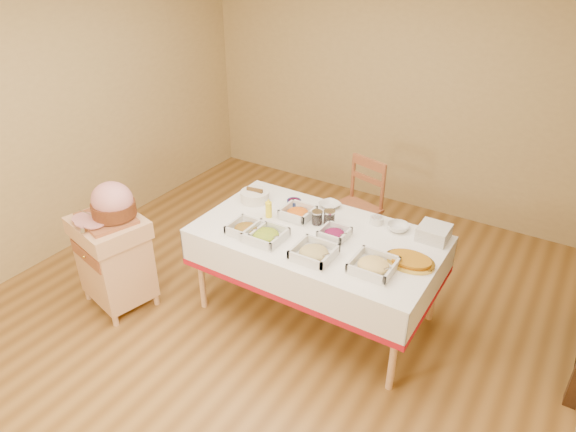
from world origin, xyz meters
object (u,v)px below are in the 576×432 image
object	(u,v)px
butcher_cart	(114,257)
mustard_bottle	(269,209)
dining_chair	(357,207)
preserve_jar_left	(317,218)
plate_stack	(434,233)
preserve_jar_right	(329,218)
bread_basket	(255,196)
dining_table	(317,251)
ham_on_board	(112,205)
brass_platter	(410,261)

from	to	relation	value
butcher_cart	mustard_bottle	size ratio (longest dim) A/B	4.95
dining_chair	preserve_jar_left	distance (m)	0.96
butcher_cart	plate_stack	distance (m)	2.50
preserve_jar_right	bread_basket	distance (m)	0.71
dining_chair	preserve_jar_left	size ratio (longest dim) A/B	8.50
dining_table	dining_chair	bearing A→B (deg)	97.72
dining_table	bread_basket	size ratio (longest dim) A/B	7.58
butcher_cart	dining_chair	xyz separation A→B (m)	(1.31, 1.75, 0.02)
butcher_cart	bread_basket	xyz separation A→B (m)	(0.75, 0.92, 0.35)
butcher_cart	plate_stack	size ratio (longest dim) A/B	3.67
ham_on_board	mustard_bottle	size ratio (longest dim) A/B	2.91
preserve_jar_right	mustard_bottle	distance (m)	0.48
preserve_jar_right	plate_stack	distance (m)	0.78
dining_chair	preserve_jar_left	world-z (taller)	dining_chair
preserve_jar_left	mustard_bottle	size ratio (longest dim) A/B	0.68
dining_table	brass_platter	xyz separation A→B (m)	(0.72, -0.01, 0.18)
preserve_jar_left	plate_stack	size ratio (longest dim) A/B	0.50
dining_chair	brass_platter	xyz separation A→B (m)	(0.86, -1.02, 0.31)
mustard_bottle	plate_stack	bearing A→B (deg)	17.00
dining_chair	ham_on_board	size ratio (longest dim) A/B	1.97
preserve_jar_left	preserve_jar_right	world-z (taller)	preserve_jar_right
butcher_cart	dining_table	bearing A→B (deg)	27.01
dining_table	mustard_bottle	size ratio (longest dim) A/B	11.35
preserve_jar_left	mustard_bottle	xyz separation A→B (m)	(-0.38, -0.11, 0.02)
dining_table	dining_chair	xyz separation A→B (m)	(-0.14, 1.01, -0.12)
preserve_jar_left	brass_platter	world-z (taller)	preserve_jar_left
brass_platter	ham_on_board	bearing A→B (deg)	-161.98
dining_table	preserve_jar_right	world-z (taller)	preserve_jar_right
ham_on_board	bread_basket	world-z (taller)	ham_on_board
dining_chair	plate_stack	bearing A→B (deg)	-35.17
ham_on_board	mustard_bottle	distance (m)	1.19
dining_chair	preserve_jar_right	world-z (taller)	dining_chair
dining_table	preserve_jar_right	size ratio (longest dim) A/B	15.89
preserve_jar_right	dining_chair	bearing A→B (deg)	99.76
ham_on_board	brass_platter	bearing A→B (deg)	18.02
plate_stack	bread_basket	bearing A→B (deg)	-172.00
preserve_jar_right	mustard_bottle	size ratio (longest dim) A/B	0.71
preserve_jar_right	brass_platter	size ratio (longest dim) A/B	0.33
ham_on_board	butcher_cart	bearing A→B (deg)	-141.97
plate_stack	brass_platter	xyz separation A→B (m)	(-0.03, -0.39, -0.03)
ham_on_board	brass_platter	distance (m)	2.24
butcher_cart	dining_chair	size ratio (longest dim) A/B	0.86
ham_on_board	plate_stack	xyz separation A→B (m)	(2.16, 1.08, -0.11)
butcher_cart	brass_platter	distance (m)	2.31
dining_chair	dining_table	bearing A→B (deg)	-82.28
dining_chair	plate_stack	distance (m)	1.15
plate_stack	ham_on_board	bearing A→B (deg)	-153.32
dining_table	dining_chair	distance (m)	1.03
mustard_bottle	brass_platter	size ratio (longest dim) A/B	0.46
dining_chair	preserve_jar_right	size ratio (longest dim) A/B	8.03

